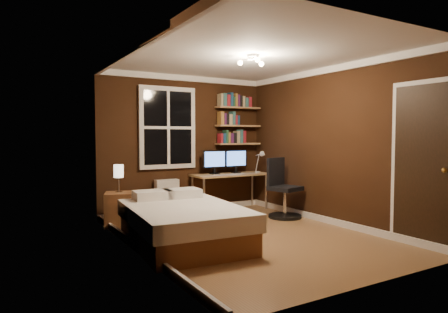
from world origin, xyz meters
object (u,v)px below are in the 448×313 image
monitor_right (236,161)px  radiator (167,197)px  desk_lamp (260,161)px  bed (183,224)px  monitor_left (214,162)px  office_chair (283,195)px  nightstand (119,209)px  desk (230,177)px  bedside_lamp (119,179)px

monitor_right → radiator: bearing=175.5°
desk_lamp → bed: bearing=-145.8°
monitor_left → desk_lamp: size_ratio=1.08×
office_chair → monitor_left: bearing=109.6°
monitor_left → monitor_right: 0.47m
desk_lamp → nightstand: bearing=-177.2°
radiator → desk_lamp: size_ratio=1.44×
radiator → office_chair: 2.04m
radiator → desk: bearing=-8.6°
monitor_left → bedside_lamp: bearing=-169.9°
desk → bedside_lamp: bearing=-173.1°
desk → desk_lamp: size_ratio=3.33×
nightstand → desk: (2.18, 0.26, 0.37)m
desk_lamp → radiator: bearing=170.2°
nightstand → desk_lamp: bearing=22.0°
bed → monitor_left: (1.46, 1.80, 0.65)m
nightstand → desk: bearing=26.1°
bedside_lamp → desk_lamp: desk_lamp is taller
nightstand → monitor_left: 2.02m
monitor_right → desk_lamp: size_ratio=1.08×
bed → nightstand: bearing=111.1°
nightstand → radiator: (0.98, 0.44, 0.05)m
bed → desk_lamp: bearing=39.0°
desk_lamp → office_chair: desk_lamp is taller
desk → office_chair: 1.14m
bed → office_chair: size_ratio=1.91×
monitor_left → office_chair: (0.74, -1.09, -0.52)m
desk → office_chair: office_chair is taller
bedside_lamp → monitor_right: 2.39m
desk_lamp → desk: bearing=167.8°
monitor_right → bedside_lamp: bearing=-171.9°
bed → desk: 2.48m
desk → monitor_left: 0.41m
radiator → desk: desk is taller
desk → desk_lamp: (0.60, -0.13, 0.28)m
bed → office_chair: bearing=22.6°
nightstand → bedside_lamp: bedside_lamp is taller
desk_lamp → monitor_left: bearing=167.2°
radiator → desk: 1.25m
monitor_right → office_chair: size_ratio=0.46×
monitor_left → office_chair: size_ratio=0.46×
radiator → office_chair: (1.64, -1.20, 0.08)m
radiator → bed: bearing=-106.1°
bedside_lamp → desk_lamp: bearing=2.8°
nightstand → bedside_lamp: (0.00, 0.00, 0.48)m
nightstand → office_chair: size_ratio=0.51×
radiator → desk_lamp: bearing=-9.8°
desk → nightstand: bearing=-173.1°
monitor_right → office_chair: (0.27, -1.09, -0.52)m
bed → monitor_left: bearing=55.8°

